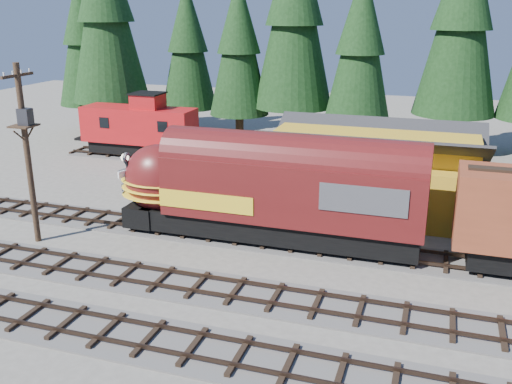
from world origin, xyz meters
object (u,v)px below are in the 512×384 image
(pickup_truck_a, at_px, (184,191))
(pickup_truck_b, at_px, (166,187))
(utility_pole, at_px, (27,143))
(depot, at_px, (373,164))
(locomotive, at_px, (260,194))
(caboose, at_px, (140,128))

(pickup_truck_a, distance_m, pickup_truck_b, 1.48)
(utility_pole, relative_size, pickup_truck_a, 1.42)
(pickup_truck_b, bearing_deg, depot, -66.97)
(locomotive, bearing_deg, depot, 52.32)
(utility_pole, bearing_deg, depot, 30.32)
(pickup_truck_b, bearing_deg, utility_pole, 170.71)
(depot, relative_size, caboose, 1.35)
(utility_pole, xyz_separation_m, pickup_truck_a, (4.93, 7.78, -4.43))
(caboose, relative_size, pickup_truck_a, 1.44)
(pickup_truck_a, relative_size, pickup_truck_b, 1.03)
(pickup_truck_a, bearing_deg, locomotive, -115.72)
(depot, bearing_deg, pickup_truck_a, -167.84)
(depot, distance_m, caboose, 21.24)
(locomotive, xyz_separation_m, caboose, (-14.85, 14.00, -0.15))
(depot, xyz_separation_m, pickup_truck_a, (-11.30, -2.44, -2.05))
(depot, relative_size, locomotive, 0.77)
(locomotive, height_order, utility_pole, utility_pole)
(pickup_truck_a, bearing_deg, pickup_truck_b, 81.73)
(locomotive, relative_size, pickup_truck_b, 2.59)
(depot, bearing_deg, pickup_truck_b, -170.89)
(locomotive, bearing_deg, utility_pole, -161.67)
(locomotive, height_order, pickup_truck_b, locomotive)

